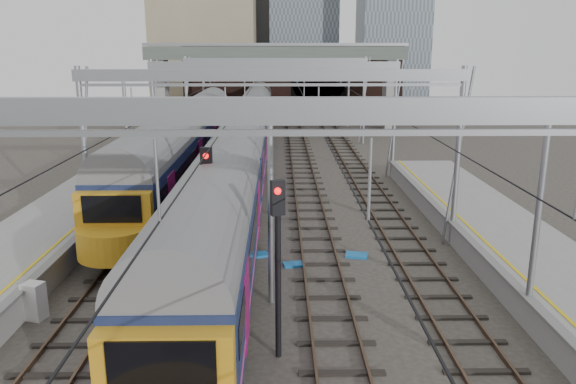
{
  "coord_description": "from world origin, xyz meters",
  "views": [
    {
      "loc": [
        0.29,
        -16.28,
        8.71
      ],
      "look_at": [
        0.69,
        8.3,
        2.4
      ],
      "focal_mm": 35.0,
      "sensor_mm": 36.0,
      "label": 1
    }
  ],
  "objects_px": {
    "signal_near_left": "(208,205)",
    "signal_near_centre": "(278,250)",
    "train_second": "(186,141)",
    "relay_cabinet": "(34,301)",
    "train_main": "(249,131)"
  },
  "relations": [
    {
      "from": "signal_near_left",
      "to": "relay_cabinet",
      "type": "relative_size",
      "value": 4.32
    },
    {
      "from": "signal_near_left",
      "to": "signal_near_centre",
      "type": "relative_size",
      "value": 1.03
    },
    {
      "from": "train_second",
      "to": "relay_cabinet",
      "type": "xyz_separation_m",
      "value": [
        -1.8,
        -20.55,
        -1.97
      ]
    },
    {
      "from": "train_main",
      "to": "signal_near_centre",
      "type": "xyz_separation_m",
      "value": [
        2.25,
        -28.41,
        0.77
      ]
    },
    {
      "from": "relay_cabinet",
      "to": "signal_near_left",
      "type": "bearing_deg",
      "value": 33.75
    },
    {
      "from": "signal_near_left",
      "to": "signal_near_centre",
      "type": "height_order",
      "value": "signal_near_left"
    },
    {
      "from": "train_main",
      "to": "relay_cabinet",
      "type": "relative_size",
      "value": 52.7
    },
    {
      "from": "train_second",
      "to": "signal_near_centre",
      "type": "relative_size",
      "value": 6.53
    },
    {
      "from": "train_main",
      "to": "train_second",
      "type": "height_order",
      "value": "train_second"
    },
    {
      "from": "train_main",
      "to": "relay_cabinet",
      "type": "xyz_separation_m",
      "value": [
        -5.8,
        -25.88,
        -1.91
      ]
    },
    {
      "from": "train_second",
      "to": "signal_near_left",
      "type": "relative_size",
      "value": 6.35
    },
    {
      "from": "train_second",
      "to": "relay_cabinet",
      "type": "bearing_deg",
      "value": -95.01
    },
    {
      "from": "signal_near_left",
      "to": "relay_cabinet",
      "type": "height_order",
      "value": "signal_near_left"
    },
    {
      "from": "train_main",
      "to": "signal_near_centre",
      "type": "relative_size",
      "value": 12.53
    },
    {
      "from": "relay_cabinet",
      "to": "train_main",
      "type": "bearing_deg",
      "value": 93.94
    }
  ]
}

